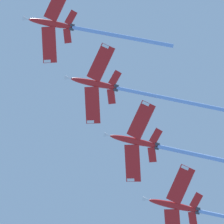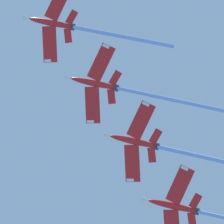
% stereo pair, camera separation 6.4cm
% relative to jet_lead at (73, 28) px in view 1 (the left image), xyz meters
% --- Properties ---
extents(jet_lead, '(25.59, 32.17, 10.55)m').
position_rel_jet_lead_xyz_m(jet_lead, '(0.00, 0.00, 0.00)').
color(jet_lead, red).
extents(jet_second, '(27.56, 35.46, 11.68)m').
position_rel_jet_lead_xyz_m(jet_second, '(-18.23, 5.06, -3.86)').
color(jet_second, red).
extents(jet_third, '(28.15, 36.78, 11.48)m').
position_rel_jet_lead_xyz_m(jet_third, '(-35.36, 10.00, -6.80)').
color(jet_third, red).
extents(jet_fourth, '(27.44, 37.19, 10.98)m').
position_rel_jet_lead_xyz_m(jet_fourth, '(-52.09, 12.21, -9.10)').
color(jet_fourth, red).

